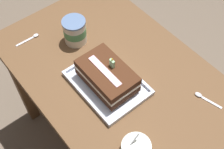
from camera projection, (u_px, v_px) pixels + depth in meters
ground_plane at (115, 142)px, 1.99m from camera, size 8.00×8.00×0.00m
dining_table at (116, 87)px, 1.46m from camera, size 1.14×0.73×0.77m
foil_tray at (107, 83)px, 1.33m from camera, size 0.33×0.25×0.02m
birthday_cake at (107, 75)px, 1.28m from camera, size 0.25×0.16×0.13m
bowl_stack at (136, 149)px, 1.13m from camera, size 0.11×0.11×0.10m
ice_cream_tub at (75, 31)px, 1.43m from camera, size 0.11×0.11×0.13m
serving_spoon_near_tray at (202, 97)px, 1.29m from camera, size 0.12×0.05×0.01m
serving_spoon_by_bowls at (32, 37)px, 1.49m from camera, size 0.02×0.12×0.01m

